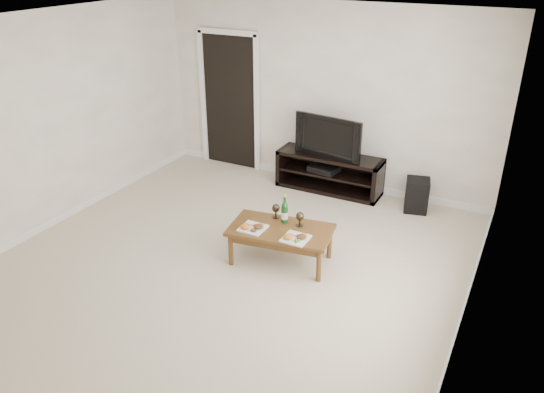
{
  "coord_description": "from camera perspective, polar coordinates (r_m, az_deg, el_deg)",
  "views": [
    {
      "loc": [
        2.75,
        -4.15,
        3.25
      ],
      "look_at": [
        0.29,
        0.61,
        0.7
      ],
      "focal_mm": 35.0,
      "sensor_mm": 36.0,
      "label": 1
    }
  ],
  "objects": [
    {
      "name": "plate_left",
      "position": [
        5.83,
        -2.09,
        -3.22
      ],
      "size": [
        0.27,
        0.27,
        0.07
      ],
      "primitive_type": "cube",
      "color": "white",
      "rests_on": "coffee_table"
    },
    {
      "name": "goblet_right",
      "position": [
        5.88,
        3.01,
        -2.45
      ],
      "size": [
        0.09,
        0.09,
        0.17
      ],
      "primitive_type": null,
      "color": "#362C1D",
      "rests_on": "coffee_table"
    },
    {
      "name": "subwoofer",
      "position": [
        7.34,
        15.31,
        0.14
      ],
      "size": [
        0.36,
        0.36,
        0.45
      ],
      "primitive_type": "cube",
      "rotation": [
        0.0,
        0.0,
        0.23
      ],
      "color": "black",
      "rests_on": "ground"
    },
    {
      "name": "av_receiver",
      "position": [
        7.7,
        5.61,
        3.0
      ],
      "size": [
        0.45,
        0.36,
        0.08
      ],
      "primitive_type": "cube",
      "rotation": [
        0.0,
        0.0,
        -0.17
      ],
      "color": "black",
      "rests_on": "media_console"
    },
    {
      "name": "television",
      "position": [
        7.5,
        6.38,
        6.57
      ],
      "size": [
        1.03,
        0.27,
        0.59
      ],
      "primitive_type": "imported",
      "rotation": [
        0.0,
        0.0,
        -0.13
      ],
      "color": "black",
      "rests_on": "media_console"
    },
    {
      "name": "coffee_table",
      "position": [
        5.96,
        0.94,
        -5.22
      ],
      "size": [
        1.21,
        0.78,
        0.42
      ],
      "primitive_type": "cube",
      "rotation": [
        0.0,
        0.0,
        0.15
      ],
      "color": "brown",
      "rests_on": "ground"
    },
    {
      "name": "back_wall",
      "position": [
        7.7,
        5.59,
        10.66
      ],
      "size": [
        5.0,
        0.04,
        2.6
      ],
      "primitive_type": "cube",
      "color": "white",
      "rests_on": "ground"
    },
    {
      "name": "media_console",
      "position": [
        7.7,
        6.18,
        2.57
      ],
      "size": [
        1.52,
        0.45,
        0.55
      ],
      "primitive_type": "cube",
      "color": "black",
      "rests_on": "ground"
    },
    {
      "name": "goblet_left",
      "position": [
        6.05,
        0.42,
        -1.56
      ],
      "size": [
        0.09,
        0.09,
        0.17
      ],
      "primitive_type": null,
      "color": "#362C1D",
      "rests_on": "coffee_table"
    },
    {
      "name": "wine_bottle",
      "position": [
        5.91,
        1.37,
        -1.28
      ],
      "size": [
        0.07,
        0.07,
        0.35
      ],
      "primitive_type": "cylinder",
      "color": "#103C14",
      "rests_on": "coffee_table"
    },
    {
      "name": "floor",
      "position": [
        5.95,
        -5.23,
        -7.8
      ],
      "size": [
        5.5,
        5.5,
        0.0
      ],
      "primitive_type": "plane",
      "color": "beige",
      "rests_on": "ground"
    },
    {
      "name": "plate_right",
      "position": [
        5.64,
        2.55,
        -4.32
      ],
      "size": [
        0.27,
        0.27,
        0.07
      ],
      "primitive_type": "cube",
      "color": "white",
      "rests_on": "coffee_table"
    },
    {
      "name": "ceiling",
      "position": [
        5.02,
        -6.46,
        18.09
      ],
      "size": [
        5.0,
        5.5,
        0.04
      ],
      "primitive_type": "cube",
      "color": "white",
      "rests_on": "back_wall"
    },
    {
      "name": "doorway",
      "position": [
        8.42,
        -4.53,
        10.05
      ],
      "size": [
        0.9,
        0.02,
        2.05
      ],
      "primitive_type": "cube",
      "color": "black",
      "rests_on": "ground"
    }
  ]
}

